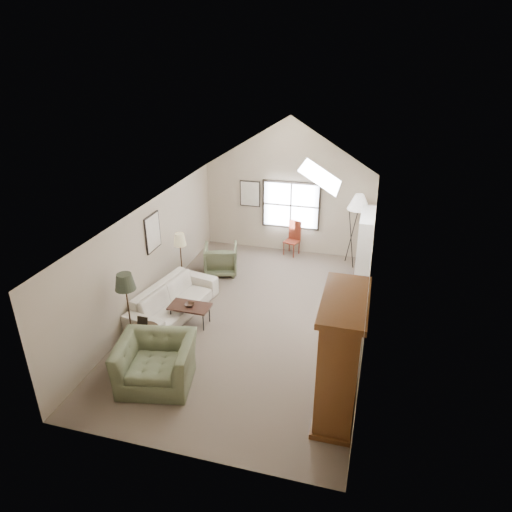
% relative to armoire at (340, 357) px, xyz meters
% --- Properties ---
extents(room_shell, '(5.01, 8.01, 4.00)m').
position_rel_armoire_xyz_m(room_shell, '(-2.18, 2.40, 2.11)').
color(room_shell, brown).
rests_on(room_shell, ground).
extents(window, '(1.72, 0.08, 1.42)m').
position_rel_armoire_xyz_m(window, '(-2.08, 6.36, 0.35)').
color(window, black).
rests_on(window, room_shell).
extents(skylight, '(0.80, 1.20, 0.52)m').
position_rel_armoire_xyz_m(skylight, '(-0.88, 3.30, 2.12)').
color(skylight, white).
rests_on(skylight, room_shell).
extents(wall_art, '(1.97, 3.71, 0.88)m').
position_rel_armoire_xyz_m(wall_art, '(-4.06, 4.34, 0.63)').
color(wall_art, black).
rests_on(wall_art, room_shell).
extents(armoire, '(0.60, 1.50, 2.20)m').
position_rel_armoire_xyz_m(armoire, '(0.00, 0.00, 0.00)').
color(armoire, brown).
rests_on(armoire, ground).
extents(tv_alcove, '(0.32, 1.30, 2.10)m').
position_rel_armoire_xyz_m(tv_alcove, '(0.16, 4.00, 0.05)').
color(tv_alcove, white).
rests_on(tv_alcove, ground).
extents(media_console, '(0.34, 1.18, 0.60)m').
position_rel_armoire_xyz_m(media_console, '(0.14, 4.00, -0.80)').
color(media_console, '#382316').
rests_on(media_console, ground).
extents(tv_panel, '(0.05, 0.90, 0.55)m').
position_rel_armoire_xyz_m(tv_panel, '(0.14, 4.00, -0.18)').
color(tv_panel, black).
rests_on(tv_panel, media_console).
extents(sofa, '(1.41, 2.62, 0.72)m').
position_rel_armoire_xyz_m(sofa, '(-3.97, 2.12, -0.74)').
color(sofa, beige).
rests_on(sofa, ground).
extents(armchair_near, '(1.56, 1.42, 0.88)m').
position_rel_armoire_xyz_m(armchair_near, '(-3.28, -0.16, -0.66)').
color(armchair_near, '#5E6949').
rests_on(armchair_near, ground).
extents(armchair_far, '(1.08, 1.10, 0.81)m').
position_rel_armoire_xyz_m(armchair_far, '(-3.61, 4.41, -0.70)').
color(armchair_far, '#596244').
rests_on(armchair_far, ground).
extents(coffee_table, '(0.92, 0.52, 0.47)m').
position_rel_armoire_xyz_m(coffee_table, '(-3.44, 1.82, -0.87)').
color(coffee_table, '#3B2118').
rests_on(coffee_table, ground).
extents(bowl, '(0.22, 0.22, 0.05)m').
position_rel_armoire_xyz_m(bowl, '(-3.44, 1.82, -0.61)').
color(bowl, '#3E2419').
rests_on(bowl, coffee_table).
extents(side_table, '(0.73, 0.73, 0.62)m').
position_rel_armoire_xyz_m(side_table, '(-3.87, 0.52, -0.79)').
color(side_table, '#392517').
rests_on(side_table, ground).
extents(side_chair, '(0.50, 0.50, 1.02)m').
position_rel_armoire_xyz_m(side_chair, '(-1.97, 6.10, -0.59)').
color(side_chair, brown).
rests_on(side_chair, ground).
extents(tripod_lamp, '(0.66, 0.66, 2.12)m').
position_rel_armoire_xyz_m(tripod_lamp, '(-0.13, 5.91, -0.04)').
color(tripod_lamp, silver).
rests_on(tripod_lamp, ground).
extents(dark_lamp, '(0.48, 0.48, 1.73)m').
position_rel_armoire_xyz_m(dark_lamp, '(-4.27, 0.72, -0.24)').
color(dark_lamp, '#262B1E').
rests_on(dark_lamp, ground).
extents(tan_lamp, '(0.36, 0.36, 1.55)m').
position_rel_armoire_xyz_m(tan_lamp, '(-4.27, 3.32, -0.32)').
color(tan_lamp, tan).
rests_on(tan_lamp, ground).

